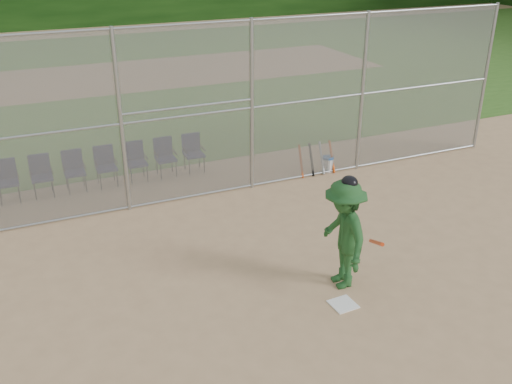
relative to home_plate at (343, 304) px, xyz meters
name	(u,v)px	position (x,y,z in m)	size (l,w,h in m)	color
ground	(317,310)	(-0.47, 0.04, -0.01)	(100.00, 100.00, 0.00)	tan
grass_strip	(110,77)	(-0.47, 18.04, 0.00)	(100.00, 100.00, 0.00)	#325E1C
dirt_patch_far	(110,77)	(-0.47, 18.04, 0.00)	(24.00, 24.00, 0.00)	tan
backstop_fence	(211,110)	(-0.47, 5.04, 2.06)	(16.09, 0.09, 4.00)	gray
home_plate	(343,304)	(0.00, 0.00, 0.00)	(0.41, 0.41, 0.02)	white
batter_at_plate	(343,234)	(0.29, 0.57, 0.99)	(1.03, 1.46, 2.07)	#215223
water_cooler	(328,164)	(2.73, 5.18, 0.19)	(0.32, 0.32, 0.40)	white
spare_bats	(317,159)	(2.37, 5.16, 0.40)	(0.96, 0.40, 0.83)	#D84C14
chair_2	(7,182)	(-4.90, 6.59, 0.47)	(0.54, 0.52, 0.96)	#0F1438
chair_3	(42,177)	(-4.16, 6.59, 0.47)	(0.54, 0.52, 0.96)	#0F1438
chair_4	(75,172)	(-3.41, 6.59, 0.47)	(0.54, 0.52, 0.96)	#0F1438
chair_5	(106,167)	(-2.67, 6.59, 0.47)	(0.54, 0.52, 0.96)	#0F1438
chair_6	(137,162)	(-1.92, 6.59, 0.47)	(0.54, 0.52, 0.96)	#0F1438
chair_7	(166,158)	(-1.18, 6.59, 0.47)	(0.54, 0.52, 0.96)	#0F1438
chair_8	(194,154)	(-0.43, 6.59, 0.47)	(0.54, 0.52, 0.96)	#0F1438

